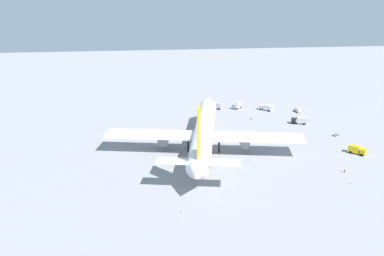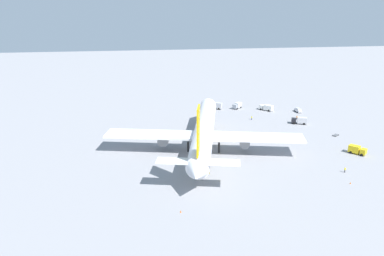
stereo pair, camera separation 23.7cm
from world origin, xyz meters
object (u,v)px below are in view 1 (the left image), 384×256
object	(u,v)px
airliner	(204,132)
service_van	(298,110)
traffic_cone_1	(181,211)
ground_worker_2	(345,170)
service_truck_1	(216,105)
service_truck_5	(300,120)
ground_worker_1	(203,113)
traffic_cone_0	(350,183)
service_truck_4	(237,105)
ground_worker_0	(251,118)
ground_worker_3	(297,117)
service_truck_3	(357,150)
service_truck_0	(266,107)
baggage_cart_0	(335,135)

from	to	relation	value
airliner	service_van	size ratio (longest dim) A/B	16.37
traffic_cone_1	ground_worker_2	bearing A→B (deg)	-73.10
service_truck_1	service_truck_5	bearing A→B (deg)	-134.18
airliner	service_van	xyz separation A→B (m)	(41.88, -52.94, -5.75)
ground_worker_1	traffic_cone_0	world-z (taller)	ground_worker_1
service_truck_4	service_truck_5	xyz separation A→B (m)	(-28.63, -19.79, 0.08)
airliner	service_truck_5	bearing A→B (deg)	-62.37
ground_worker_0	ground_worker_2	size ratio (longest dim) A/B	1.01
ground_worker_1	ground_worker_3	world-z (taller)	ground_worker_1
ground_worker_2	service_truck_3	bearing A→B (deg)	-41.16
airliner	traffic_cone_0	xyz separation A→B (m)	(-32.80, -36.75, -6.51)
service_truck_4	ground_worker_1	distance (m)	20.92
ground_worker_1	ground_worker_2	world-z (taller)	ground_worker_1
ground_worker_1	service_truck_4	bearing A→B (deg)	-62.98
airliner	service_truck_0	bearing A→B (deg)	-39.82
service_truck_4	ground_worker_2	bearing A→B (deg)	-170.57
ground_worker_1	ground_worker_2	distance (m)	75.42
baggage_cart_0	service_truck_3	bearing A→B (deg)	172.63
baggage_cart_0	service_truck_4	bearing A→B (deg)	31.07
service_truck_4	traffic_cone_0	size ratio (longest dim) A/B	10.08
service_truck_0	service_truck_5	bearing A→B (deg)	-162.90
baggage_cart_0	ground_worker_1	size ratio (longest dim) A/B	1.76
service_truck_3	traffic_cone_0	size ratio (longest dim) A/B	10.70
baggage_cart_0	ground_worker_1	bearing A→B (deg)	52.03
service_truck_1	ground_worker_0	distance (m)	23.39
baggage_cart_0	traffic_cone_0	xyz separation A→B (m)	(-40.14, 16.85, 0.01)
service_truck_0	service_truck_3	distance (m)	59.67
service_truck_0	service_truck_3	size ratio (longest dim) A/B	1.10
service_truck_1	ground_worker_1	size ratio (longest dim) A/B	3.32
service_van	ground_worker_2	distance (m)	68.54
airliner	ground_worker_3	xyz separation A→B (m)	(30.59, -47.55, -5.90)
airliner	service_truck_3	world-z (taller)	airliner
traffic_cone_0	service_truck_0	bearing A→B (deg)	-1.65
service_truck_4	service_truck_5	distance (m)	34.80
ground_worker_3	service_truck_1	bearing A→B (deg)	54.25
service_truck_3	ground_worker_3	xyz separation A→B (m)	(42.20, 3.59, -0.64)
airliner	service_truck_1	xyz separation A→B (m)	(53.34, -15.96, -5.06)
traffic_cone_1	ground_worker_1	bearing A→B (deg)	-13.94
airliner	service_van	bearing A→B (deg)	-51.65
service_van	traffic_cone_1	xyz separation A→B (m)	(-83.12, 66.28, -0.76)
baggage_cart_0	ground_worker_3	size ratio (longest dim) A/B	1.81
service_truck_3	service_truck_5	size ratio (longest dim) A/B	0.86
service_truck_1	traffic_cone_0	distance (m)	88.62
baggage_cart_0	traffic_cone_1	bearing A→B (deg)	125.96
service_truck_4	ground_worker_0	distance (m)	19.74
service_truck_4	service_truck_3	bearing A→B (deg)	-158.85
ground_worker_2	ground_worker_0	bearing A→B (deg)	11.31
ground_worker_1	traffic_cone_1	xyz separation A→B (m)	(-84.45, 20.97, -0.64)
ground_worker_1	traffic_cone_0	distance (m)	81.41
traffic_cone_1	service_truck_5	bearing A→B (deg)	-42.27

